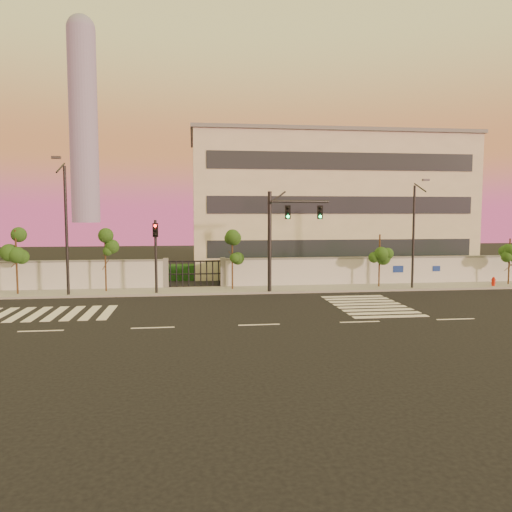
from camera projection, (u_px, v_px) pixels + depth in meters
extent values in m
plane|color=black|center=(259.00, 325.00, 23.86)|extent=(120.00, 120.00, 0.00)
cube|color=gray|center=(239.00, 290.00, 34.23)|extent=(60.00, 3.00, 0.15)
cube|color=silver|center=(429.00, 271.00, 37.46)|extent=(31.00, 0.30, 2.00)
cube|color=slate|center=(429.00, 257.00, 37.37)|extent=(31.00, 0.36, 0.12)
cube|color=slate|center=(166.00, 274.00, 35.00)|extent=(0.35, 0.35, 2.20)
cube|color=slate|center=(223.00, 273.00, 35.50)|extent=(0.35, 0.35, 2.20)
cube|color=#103511|center=(348.00, 270.00, 39.25)|extent=(20.00, 2.00, 1.80)
cube|color=#103511|center=(14.00, 277.00, 36.12)|extent=(12.00, 1.80, 1.40)
cube|color=#103511|center=(194.00, 272.00, 40.23)|extent=(6.00, 1.50, 1.20)
cube|color=beige|center=(324.00, 206.00, 46.22)|extent=(24.00, 12.00, 12.00)
cube|color=#262D38|center=(343.00, 248.00, 40.57)|extent=(22.00, 0.08, 1.40)
cube|color=#262D38|center=(343.00, 205.00, 40.27)|extent=(22.00, 0.08, 1.40)
cube|color=#262D38|center=(344.00, 161.00, 39.97)|extent=(22.00, 0.08, 1.40)
cube|color=slate|center=(325.00, 139.00, 45.70)|extent=(24.40, 12.40, 0.30)
cylinder|color=slate|center=(84.00, 127.00, 287.74)|extent=(16.00, 16.00, 110.00)
sphere|color=slate|center=(81.00, 29.00, 283.04)|extent=(16.00, 16.00, 16.00)
cube|color=silver|center=(2.00, 315.00, 26.17)|extent=(0.50, 4.00, 0.02)
cube|color=silver|center=(20.00, 314.00, 26.28)|extent=(0.50, 4.00, 0.02)
cube|color=silver|center=(38.00, 314.00, 26.39)|extent=(0.50, 4.00, 0.02)
cube|color=silver|center=(56.00, 314.00, 26.51)|extent=(0.50, 4.00, 0.02)
cube|color=silver|center=(73.00, 313.00, 26.62)|extent=(0.50, 4.00, 0.02)
cube|color=silver|center=(90.00, 313.00, 26.73)|extent=(0.50, 4.00, 0.02)
cube|color=silver|center=(108.00, 312.00, 26.84)|extent=(0.50, 4.00, 0.02)
cube|color=silver|center=(391.00, 317.00, 25.73)|extent=(4.00, 0.50, 0.02)
cube|color=silver|center=(384.00, 313.00, 26.62)|extent=(4.00, 0.50, 0.02)
cube|color=silver|center=(378.00, 310.00, 27.51)|extent=(4.00, 0.50, 0.02)
cube|color=silver|center=(372.00, 307.00, 28.40)|extent=(4.00, 0.50, 0.02)
cube|color=silver|center=(367.00, 304.00, 29.29)|extent=(4.00, 0.50, 0.02)
cube|color=silver|center=(362.00, 301.00, 30.18)|extent=(4.00, 0.50, 0.02)
cube|color=silver|center=(357.00, 299.00, 31.06)|extent=(4.00, 0.50, 0.02)
cube|color=silver|center=(352.00, 296.00, 31.95)|extent=(4.00, 0.50, 0.02)
cube|color=silver|center=(41.00, 331.00, 22.60)|extent=(2.00, 0.15, 0.01)
cube|color=silver|center=(153.00, 328.00, 23.23)|extent=(2.00, 0.15, 0.01)
cube|color=silver|center=(259.00, 325.00, 23.86)|extent=(2.00, 0.15, 0.01)
cube|color=silver|center=(360.00, 322.00, 24.49)|extent=(2.00, 0.15, 0.01)
cube|color=silver|center=(455.00, 319.00, 25.12)|extent=(2.00, 0.15, 0.01)
cylinder|color=#382314|center=(17.00, 263.00, 32.00)|extent=(0.12, 0.12, 4.26)
sphere|color=#1E4112|center=(16.00, 243.00, 31.89)|extent=(1.11, 1.11, 1.11)
sphere|color=#1E4112|center=(23.00, 253.00, 32.19)|extent=(0.85, 0.85, 0.85)
sphere|color=#1E4112|center=(10.00, 250.00, 31.74)|extent=(0.81, 0.81, 0.81)
cylinder|color=#382314|center=(105.00, 262.00, 33.07)|extent=(0.11, 0.11, 4.23)
sphere|color=#1E4112|center=(105.00, 243.00, 32.96)|extent=(0.98, 0.98, 0.98)
sphere|color=#1E4112|center=(110.00, 252.00, 33.23)|extent=(0.74, 0.74, 0.74)
sphere|color=#1E4112|center=(101.00, 249.00, 32.83)|extent=(0.71, 0.71, 0.71)
cylinder|color=#382314|center=(232.00, 262.00, 34.05)|extent=(0.11, 0.11, 4.00)
sphere|color=#1E4112|center=(232.00, 245.00, 33.95)|extent=(1.00, 1.00, 1.00)
sphere|color=#1E4112|center=(237.00, 253.00, 34.22)|extent=(0.76, 0.76, 0.76)
sphere|color=#1E4112|center=(228.00, 251.00, 33.81)|extent=(0.73, 0.73, 0.73)
cylinder|color=#382314|center=(379.00, 262.00, 35.24)|extent=(0.11, 0.11, 3.85)
sphere|color=#1E4112|center=(380.00, 245.00, 35.14)|extent=(0.99, 0.99, 0.99)
sphere|color=#1E4112|center=(383.00, 253.00, 35.41)|extent=(0.76, 0.76, 0.76)
sphere|color=#1E4112|center=(377.00, 251.00, 35.01)|extent=(0.72, 0.72, 0.72)
cylinder|color=#382314|center=(509.00, 262.00, 36.43)|extent=(0.11, 0.11, 3.50)
sphere|color=#1E4112|center=(510.00, 248.00, 36.34)|extent=(1.02, 1.02, 1.02)
sphere|color=#1E4112|center=(512.00, 255.00, 36.61)|extent=(0.78, 0.78, 0.78)
sphere|color=#1E4112|center=(507.00, 253.00, 36.19)|extent=(0.74, 0.74, 0.74)
cylinder|color=black|center=(270.00, 243.00, 32.91)|extent=(0.26, 0.26, 6.76)
cylinder|color=black|center=(301.00, 201.00, 32.94)|extent=(4.07, 1.13, 0.17)
cube|color=black|center=(288.00, 212.00, 32.84)|extent=(0.38, 0.20, 0.98)
sphere|color=#0CF259|center=(288.00, 217.00, 32.76)|extent=(0.22, 0.22, 0.22)
cube|color=black|center=(320.00, 212.00, 33.12)|extent=(0.38, 0.20, 0.98)
sphere|color=#0CF259|center=(320.00, 217.00, 33.03)|extent=(0.22, 0.22, 0.22)
cylinder|color=black|center=(156.00, 258.00, 32.38)|extent=(0.17, 0.17, 4.90)
cube|color=black|center=(155.00, 230.00, 32.18)|extent=(0.38, 0.20, 0.98)
sphere|color=red|center=(155.00, 225.00, 32.04)|extent=(0.22, 0.22, 0.22)
cylinder|color=black|center=(66.00, 232.00, 31.53)|extent=(0.19, 0.19, 8.29)
cylinder|color=black|center=(61.00, 168.00, 30.27)|extent=(0.10, 1.98, 0.81)
cube|color=#3F3F44|center=(56.00, 157.00, 29.31)|extent=(0.52, 0.26, 0.16)
cylinder|color=black|center=(413.00, 238.00, 34.54)|extent=(0.16, 0.16, 7.23)
cylinder|color=black|center=(420.00, 188.00, 33.44)|extent=(0.09, 1.73, 0.70)
cube|color=#3F3F44|center=(426.00, 180.00, 32.60)|extent=(0.45, 0.23, 0.14)
cylinder|color=#B51B0C|center=(493.00, 284.00, 35.65)|extent=(0.23, 0.23, 0.53)
cylinder|color=#B51B0C|center=(494.00, 280.00, 35.62)|extent=(0.30, 0.30, 0.11)
sphere|color=#B51B0C|center=(494.00, 278.00, 35.61)|extent=(0.19, 0.19, 0.19)
cylinder|color=#B51B0C|center=(493.00, 283.00, 35.64)|extent=(0.30, 0.11, 0.11)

